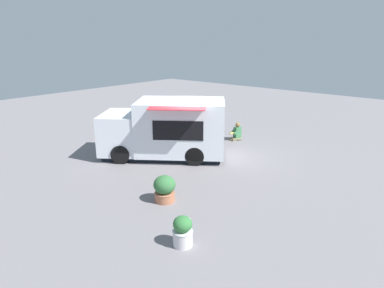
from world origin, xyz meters
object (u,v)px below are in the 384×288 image
at_px(planter_flowering_near, 165,188).
at_px(planter_flowering_far, 183,231).
at_px(food_truck, 166,130).
at_px(person_customer, 237,133).

xyz_separation_m(planter_flowering_near, planter_flowering_far, (1.92, -1.38, -0.03)).
relative_size(food_truck, planter_flowering_near, 6.52).
distance_m(food_truck, planter_flowering_near, 4.18).
xyz_separation_m(person_customer, planter_flowering_near, (1.94, -6.84, 0.09)).
bearing_deg(planter_flowering_far, planter_flowering_near, 144.33).
distance_m(food_truck, planter_flowering_far, 6.50).
height_order(food_truck, person_customer, food_truck).
relative_size(food_truck, planter_flowering_far, 7.00).
bearing_deg(food_truck, planter_flowering_far, -42.86).
height_order(person_customer, planter_flowering_near, person_customer).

